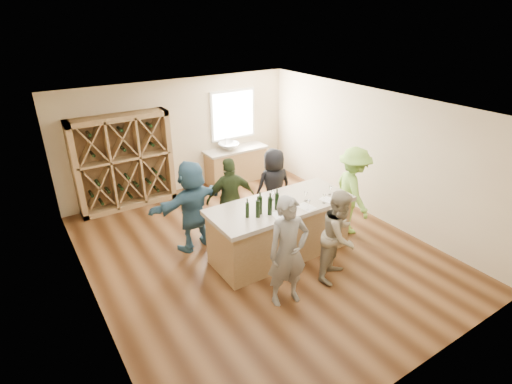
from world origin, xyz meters
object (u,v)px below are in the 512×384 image
sink (229,146)px  wine_bottle_c (260,205)px  wine_bottle_a (247,210)px  person_near_right (339,235)px  wine_bottle_e (277,201)px  wine_bottle_b (258,209)px  tasting_counter_base (280,231)px  wine_bottle_d (270,206)px  person_far_right (274,186)px  wine_rack (124,162)px  person_far_mid (231,198)px  person_near_left (288,252)px  person_far_left (192,206)px  person_server (353,191)px

sink → wine_bottle_c: bearing=-111.5°
wine_bottle_a → person_near_right: 1.61m
wine_bottle_c → wine_bottle_e: wine_bottle_c is taller
sink → wine_bottle_e: 3.85m
sink → wine_bottle_b: (-1.54, -3.74, 0.22)m
sink → tasting_counter_base: bearing=-104.3°
wine_bottle_d → person_far_right: (1.07, 1.39, -0.41)m
wine_rack → wine_bottle_b: size_ratio=7.06×
wine_rack → wine_bottle_d: bearing=-70.2°
wine_bottle_d → person_far_mid: (-0.02, 1.33, -0.39)m
person_near_left → person_far_left: bearing=113.8°
person_near_left → person_far_right: (1.35, 2.30, -0.09)m
sink → wine_bottle_e: (-1.10, -3.68, 0.22)m
wine_bottle_a → wine_bottle_e: wine_bottle_e is taller
wine_bottle_c → person_far_mid: size_ratio=0.19×
sink → person_far_right: (-0.25, -2.38, -0.18)m
person_near_right → person_far_left: 2.79m
wine_bottle_b → wine_bottle_d: wine_bottle_d is taller
wine_rack → wine_bottle_d: 4.09m
wine_bottle_e → person_far_right: (0.85, 1.29, -0.40)m
wine_bottle_c → person_far_right: (1.19, 1.27, -0.41)m
person_far_left → wine_rack: bearing=-88.2°
wine_bottle_a → person_far_left: bearing=110.3°
person_near_right → person_far_mid: bearing=85.5°
wine_bottle_b → wine_bottle_c: 0.13m
wine_bottle_c → wine_bottle_a: bearing=178.8°
person_far_left → person_far_mid: bearing=166.2°
wine_bottle_e → person_near_left: bearing=-116.6°
sink → person_far_mid: size_ratio=0.32×
wine_rack → person_near_left: size_ratio=1.19×
wine_bottle_c → person_server: bearing=0.8°
wine_bottle_a → wine_bottle_c: 0.25m
wine_bottle_c → wine_bottle_d: wine_bottle_c is taller
wine_bottle_d → person_far_right: bearing=52.5°
person_server → person_far_right: (-1.10, 1.23, -0.09)m
wine_rack → wine_bottle_c: bearing=-71.3°
wine_bottle_a → person_near_right: bearing=-39.2°
wine_bottle_e → person_far_mid: bearing=100.8°
sink → person_far_right: person_far_right is taller
wine_bottle_b → sink: bearing=67.6°
person_near_left → person_near_right: 1.13m
wine_bottle_a → person_near_left: 1.08m
wine_bottle_d → wine_rack: bearing=109.8°
wine_bottle_e → person_far_left: bearing=129.4°
wine_rack → person_near_right: 5.21m
wine_bottle_c → person_far_right: bearing=46.8°
wine_bottle_e → tasting_counter_base: bearing=35.9°
sink → person_near_right: bearing=-95.9°
wine_bottle_b → person_far_left: 1.51m
wine_bottle_c → person_far_mid: person_far_mid is taller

